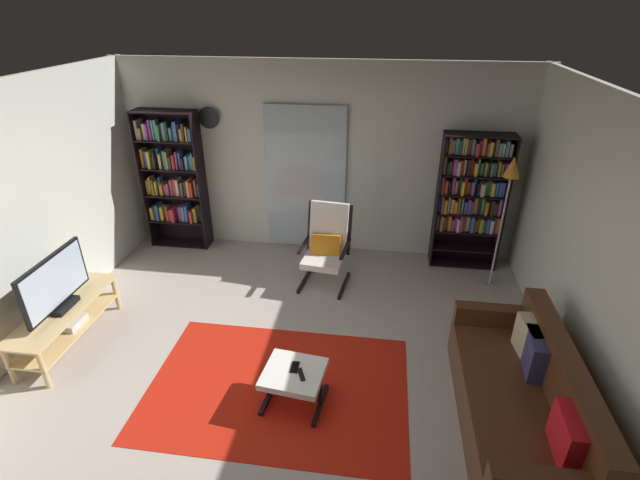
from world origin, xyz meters
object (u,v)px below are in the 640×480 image
at_px(lounge_armchair, 327,243).
at_px(tv_remote, 301,374).
at_px(bookshelf_near_sofa, 471,194).
at_px(floor_lamp_by_shelf, 509,186).
at_px(tv_stand, 66,319).
at_px(leather_sofa, 522,401).
at_px(television, 56,285).
at_px(bookshelf_near_tv, 174,176).
at_px(cell_phone, 295,367).
at_px(wall_clock, 209,118).
at_px(ottoman, 294,377).

xyz_separation_m(lounge_armchair, tv_remote, (0.05, -2.12, -0.16)).
relative_size(bookshelf_near_sofa, floor_lamp_by_shelf, 1.07).
relative_size(tv_stand, leather_sofa, 0.70).
xyz_separation_m(television, floor_lamp_by_shelf, (4.59, 1.75, 0.63)).
bearing_deg(bookshelf_near_sofa, bookshelf_near_tv, 179.58).
distance_m(bookshelf_near_tv, tv_remote, 3.72).
distance_m(television, cell_phone, 2.56).
bearing_deg(floor_lamp_by_shelf, tv_stand, -159.12).
distance_m(bookshelf_near_sofa, lounge_armchair, 1.97).
bearing_deg(television, lounge_armchair, 32.37).
relative_size(tv_stand, wall_clock, 4.68).
distance_m(tv_stand, wall_clock, 3.01).
distance_m(lounge_armchair, cell_phone, 2.04).
distance_m(television, tv_remote, 2.64).
bearing_deg(wall_clock, bookshelf_near_sofa, -2.64).
relative_size(bookshelf_near_sofa, lounge_armchair, 1.77).
xyz_separation_m(tv_remote, wall_clock, (-1.74, 2.97, 1.48)).
bearing_deg(tv_remote, television, 145.49).
relative_size(floor_lamp_by_shelf, wall_clock, 5.84).
bearing_deg(wall_clock, lounge_armchair, -26.75).
bearing_deg(ottoman, lounge_armchair, 89.39).
xyz_separation_m(lounge_armchair, wall_clock, (-1.69, 0.85, 1.32)).
relative_size(tv_stand, cell_phone, 9.70).
distance_m(bookshelf_near_sofa, wall_clock, 3.57).
bearing_deg(television, cell_phone, -9.97).
relative_size(television, cell_phone, 6.59).
relative_size(bookshelf_near_tv, wall_clock, 6.76).
distance_m(tv_stand, bookshelf_near_sofa, 4.92).
height_order(television, bookshelf_near_tv, bookshelf_near_tv).
bearing_deg(television, floor_lamp_by_shelf, 20.92).
xyz_separation_m(leather_sofa, lounge_armchair, (-1.89, 2.09, 0.23)).
height_order(television, floor_lamp_by_shelf, floor_lamp_by_shelf).
distance_m(tv_stand, cell_phone, 2.54).
bearing_deg(television, tv_stand, 128.73).
xyz_separation_m(lounge_armchair, floor_lamp_by_shelf, (2.08, 0.16, 0.81)).
distance_m(leather_sofa, wall_clock, 4.89).
distance_m(leather_sofa, ottoman, 1.91).
distance_m(television, leather_sofa, 4.45).
bearing_deg(bookshelf_near_sofa, lounge_armchair, -158.73).
distance_m(lounge_armchair, wall_clock, 2.31).
relative_size(bookshelf_near_tv, leather_sofa, 1.01).
bearing_deg(lounge_armchair, tv_remote, -88.59).
height_order(tv_remote, wall_clock, wall_clock).
bearing_deg(leather_sofa, television, 173.57).
bearing_deg(tv_stand, wall_clock, 71.33).
bearing_deg(cell_phone, lounge_armchair, 89.24).
bearing_deg(leather_sofa, bookshelf_near_sofa, 92.36).
xyz_separation_m(television, ottoman, (2.49, -0.48, -0.42)).
height_order(ottoman, wall_clock, wall_clock).
bearing_deg(tv_remote, wall_clock, 97.41).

